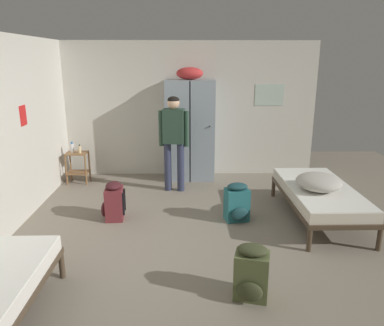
{
  "coord_description": "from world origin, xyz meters",
  "views": [
    {
      "loc": [
        -0.09,
        -4.23,
        2.23
      ],
      "look_at": [
        0.0,
        0.29,
        0.95
      ],
      "focal_mm": 34.86,
      "sensor_mm": 36.0,
      "label": 1
    }
  ],
  "objects_px": {
    "shelf_unit": "(78,164)",
    "person_traveler": "(174,135)",
    "backpack_maroon": "(114,202)",
    "backpack_teal": "(237,203)",
    "locker_bank": "(190,128)",
    "bedding_heap": "(319,182)",
    "bed_right": "(319,194)",
    "water_bottle": "(72,148)",
    "backpack_olive": "(251,273)",
    "lotion_bottle": "(80,149)"
  },
  "relations": [
    {
      "from": "shelf_unit",
      "to": "person_traveler",
      "type": "distance_m",
      "value": 1.95
    },
    {
      "from": "backpack_maroon",
      "to": "backpack_teal",
      "type": "distance_m",
      "value": 1.75
    },
    {
      "from": "locker_bank",
      "to": "backpack_maroon",
      "type": "xyz_separation_m",
      "value": [
        -1.11,
        -1.87,
        -0.71
      ]
    },
    {
      "from": "shelf_unit",
      "to": "bedding_heap",
      "type": "distance_m",
      "value": 4.21
    },
    {
      "from": "locker_bank",
      "to": "person_traveler",
      "type": "relative_size",
      "value": 1.28
    },
    {
      "from": "locker_bank",
      "to": "bed_right",
      "type": "relative_size",
      "value": 1.09
    },
    {
      "from": "shelf_unit",
      "to": "backpack_teal",
      "type": "distance_m",
      "value": 3.2
    },
    {
      "from": "locker_bank",
      "to": "water_bottle",
      "type": "bearing_deg",
      "value": -174.45
    },
    {
      "from": "backpack_olive",
      "to": "backpack_maroon",
      "type": "relative_size",
      "value": 1.0
    },
    {
      "from": "backpack_olive",
      "to": "backpack_teal",
      "type": "relative_size",
      "value": 1.0
    },
    {
      "from": "bed_right",
      "to": "person_traveler",
      "type": "bearing_deg",
      "value": 148.94
    },
    {
      "from": "person_traveler",
      "to": "backpack_maroon",
      "type": "height_order",
      "value": "person_traveler"
    },
    {
      "from": "lotion_bottle",
      "to": "backpack_olive",
      "type": "height_order",
      "value": "lotion_bottle"
    },
    {
      "from": "bed_right",
      "to": "bedding_heap",
      "type": "bearing_deg",
      "value": -119.11
    },
    {
      "from": "person_traveler",
      "to": "backpack_teal",
      "type": "distance_m",
      "value": 1.72
    },
    {
      "from": "water_bottle",
      "to": "backpack_teal",
      "type": "height_order",
      "value": "water_bottle"
    },
    {
      "from": "locker_bank",
      "to": "bedding_heap",
      "type": "distance_m",
      "value": 2.71
    },
    {
      "from": "locker_bank",
      "to": "backpack_maroon",
      "type": "bearing_deg",
      "value": -120.78
    },
    {
      "from": "backpack_maroon",
      "to": "backpack_teal",
      "type": "relative_size",
      "value": 1.0
    },
    {
      "from": "person_traveler",
      "to": "shelf_unit",
      "type": "bearing_deg",
      "value": 165.56
    },
    {
      "from": "shelf_unit",
      "to": "person_traveler",
      "type": "relative_size",
      "value": 0.35
    },
    {
      "from": "shelf_unit",
      "to": "bedding_heap",
      "type": "relative_size",
      "value": 0.9
    },
    {
      "from": "locker_bank",
      "to": "lotion_bottle",
      "type": "xyz_separation_m",
      "value": [
        -1.99,
        -0.27,
        -0.33
      ]
    },
    {
      "from": "bedding_heap",
      "to": "backpack_teal",
      "type": "height_order",
      "value": "bedding_heap"
    },
    {
      "from": "bed_right",
      "to": "bedding_heap",
      "type": "relative_size",
      "value": 2.99
    },
    {
      "from": "bed_right",
      "to": "shelf_unit",
      "type": "bearing_deg",
      "value": 156.11
    },
    {
      "from": "locker_bank",
      "to": "backpack_maroon",
      "type": "distance_m",
      "value": 2.29
    },
    {
      "from": "shelf_unit",
      "to": "lotion_bottle",
      "type": "distance_m",
      "value": 0.31
    },
    {
      "from": "backpack_maroon",
      "to": "bed_right",
      "type": "bearing_deg",
      "value": -1.36
    },
    {
      "from": "bedding_heap",
      "to": "backpack_maroon",
      "type": "height_order",
      "value": "bedding_heap"
    },
    {
      "from": "water_bottle",
      "to": "backpack_maroon",
      "type": "distance_m",
      "value": 1.99
    },
    {
      "from": "lotion_bottle",
      "to": "shelf_unit",
      "type": "bearing_deg",
      "value": 150.26
    },
    {
      "from": "bed_right",
      "to": "locker_bank",
      "type": "bearing_deg",
      "value": 132.85
    },
    {
      "from": "person_traveler",
      "to": "water_bottle",
      "type": "relative_size",
      "value": 8.35
    },
    {
      "from": "bedding_heap",
      "to": "person_traveler",
      "type": "relative_size",
      "value": 0.39
    },
    {
      "from": "person_traveler",
      "to": "lotion_bottle",
      "type": "distance_m",
      "value": 1.79
    },
    {
      "from": "locker_bank",
      "to": "bedding_heap",
      "type": "xyz_separation_m",
      "value": [
        1.73,
        -2.06,
        -0.37
      ]
    },
    {
      "from": "water_bottle",
      "to": "lotion_bottle",
      "type": "xyz_separation_m",
      "value": [
        0.15,
        -0.06,
        -0.02
      ]
    },
    {
      "from": "bed_right",
      "to": "lotion_bottle",
      "type": "relative_size",
      "value": 12.05
    },
    {
      "from": "backpack_olive",
      "to": "backpack_maroon",
      "type": "bearing_deg",
      "value": 131.38
    },
    {
      "from": "lotion_bottle",
      "to": "backpack_maroon",
      "type": "distance_m",
      "value": 1.86
    },
    {
      "from": "backpack_olive",
      "to": "backpack_maroon",
      "type": "distance_m",
      "value": 2.48
    },
    {
      "from": "backpack_olive",
      "to": "water_bottle",
      "type": "bearing_deg",
      "value": 127.16
    },
    {
      "from": "water_bottle",
      "to": "lotion_bottle",
      "type": "height_order",
      "value": "water_bottle"
    },
    {
      "from": "shelf_unit",
      "to": "lotion_bottle",
      "type": "bearing_deg",
      "value": -29.74
    },
    {
      "from": "locker_bank",
      "to": "bedding_heap",
      "type": "relative_size",
      "value": 3.25
    },
    {
      "from": "water_bottle",
      "to": "backpack_teal",
      "type": "bearing_deg",
      "value": -32.18
    },
    {
      "from": "shelf_unit",
      "to": "water_bottle",
      "type": "relative_size",
      "value": 2.94
    },
    {
      "from": "bedding_heap",
      "to": "backpack_maroon",
      "type": "bearing_deg",
      "value": 176.13
    },
    {
      "from": "water_bottle",
      "to": "backpack_teal",
      "type": "distance_m",
      "value": 3.3
    }
  ]
}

